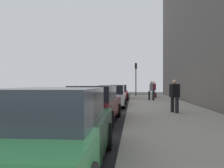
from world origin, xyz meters
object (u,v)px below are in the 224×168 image
object	(u,v)px
parked_car_green	(54,130)
parked_car_white	(113,96)
parked_car_maroon	(95,104)
parked_car_red	(119,92)
pedestrian_grey_coat	(151,90)
rolling_suitcase	(156,95)
traffic_light_pole	(136,74)
pedestrian_black_coat	(175,95)
pedestrian_burgundy_coat	(154,89)

from	to	relation	value
parked_car_green	parked_car_white	size ratio (longest dim) A/B	0.92
parked_car_maroon	parked_car_red	xyz separation A→B (m)	(12.98, -0.18, -0.00)
parked_car_red	parked_car_green	bearing A→B (deg)	179.97
parked_car_maroon	pedestrian_grey_coat	size ratio (longest dim) A/B	2.73
parked_car_red	rolling_suitcase	distance (m)	4.11
parked_car_white	pedestrian_grey_coat	world-z (taller)	pedestrian_grey_coat
parked_car_green	parked_car_red	world-z (taller)	same
traffic_light_pole	parked_car_green	bearing A→B (deg)	175.44
parked_car_green	pedestrian_black_coat	world-z (taller)	pedestrian_black_coat
pedestrian_burgundy_coat	pedestrian_black_coat	world-z (taller)	pedestrian_burgundy_coat
traffic_light_pole	rolling_suitcase	distance (m)	4.59
parked_car_maroon	traffic_light_pole	xyz separation A→B (m)	(17.64, -2.00, 2.13)
parked_car_green	parked_car_red	size ratio (longest dim) A/B	0.98
pedestrian_grey_coat	pedestrian_black_coat	xyz separation A→B (m)	(-8.47, -0.44, -0.02)
parked_car_red	pedestrian_grey_coat	world-z (taller)	pedestrian_grey_coat
pedestrian_burgundy_coat	rolling_suitcase	distance (m)	0.80
parked_car_green	pedestrian_burgundy_coat	size ratio (longest dim) A/B	2.52
parked_car_white	parked_car_red	size ratio (longest dim) A/B	1.06
parked_car_green	pedestrian_burgundy_coat	xyz separation A→B (m)	(19.99, -3.70, 0.31)
parked_car_white	rolling_suitcase	size ratio (longest dim) A/B	5.62
rolling_suitcase	traffic_light_pole	bearing A→B (deg)	31.82
parked_car_white	traffic_light_pole	world-z (taller)	traffic_light_pole
parked_car_white	pedestrian_burgundy_coat	world-z (taller)	pedestrian_burgundy_coat
pedestrian_grey_coat	pedestrian_black_coat	distance (m)	8.48
parked_car_white	pedestrian_burgundy_coat	bearing A→B (deg)	-23.74
parked_car_white	pedestrian_black_coat	xyz separation A→B (m)	(-4.20, -3.53, 0.27)
traffic_light_pole	parked_car_maroon	bearing A→B (deg)	173.55
parked_car_maroon	parked_car_white	size ratio (longest dim) A/B	0.98
pedestrian_black_coat	rolling_suitcase	world-z (taller)	pedestrian_black_coat
parked_car_maroon	pedestrian_grey_coat	xyz separation A→B (m)	(10.60, -3.26, 0.29)
pedestrian_burgundy_coat	pedestrian_black_coat	bearing A→B (deg)	179.19
pedestrian_black_coat	rolling_suitcase	xyz separation A→B (m)	(12.23, -0.33, -0.64)
parked_car_red	pedestrian_burgundy_coat	distance (m)	4.11
pedestrian_burgundy_coat	parked_car_green	bearing A→B (deg)	169.50
parked_car_white	pedestrian_black_coat	size ratio (longest dim) A/B	2.86
parked_car_green	pedestrian_grey_coat	xyz separation A→B (m)	(15.83, -3.09, 0.30)
pedestrian_black_coat	traffic_light_pole	distance (m)	15.71
parked_car_white	pedestrian_black_coat	world-z (taller)	pedestrian_black_coat
pedestrian_black_coat	pedestrian_burgundy_coat	bearing A→B (deg)	-0.81
parked_car_green	pedestrian_burgundy_coat	world-z (taller)	pedestrian_burgundy_coat
parked_car_green	rolling_suitcase	distance (m)	19.97
parked_car_red	rolling_suitcase	size ratio (longest dim) A/B	5.28
parked_car_white	parked_car_red	world-z (taller)	same
parked_car_maroon	pedestrian_black_coat	size ratio (longest dim) A/B	2.79
parked_car_red	traffic_light_pole	distance (m)	5.44
traffic_light_pole	parked_car_red	bearing A→B (deg)	158.72
parked_car_white	pedestrian_black_coat	bearing A→B (deg)	-139.94
parked_car_green	pedestrian_grey_coat	world-z (taller)	pedestrian_grey_coat
rolling_suitcase	parked_car_white	bearing A→B (deg)	154.33
parked_car_green	parked_car_red	bearing A→B (deg)	-0.03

